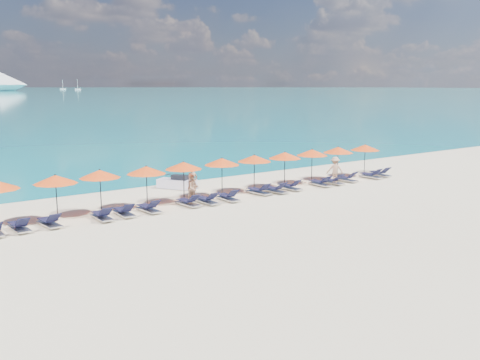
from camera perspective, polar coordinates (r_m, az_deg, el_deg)
ground at (r=27.91m, az=3.60°, el=-3.31°), size 1400.00×1400.00×0.00m
sailboat_near at (r=609.10m, az=-16.92°, el=9.28°), size 6.15×2.05×11.28m
sailboat_far at (r=643.35m, az=-18.37°, el=9.23°), size 6.25×2.08×11.46m
jetski at (r=33.89m, az=-6.70°, el=-0.32°), size 2.09×2.58×0.88m
beachgoer_a at (r=31.13m, az=-5.09°, el=-0.21°), size 0.68×0.46×1.81m
beachgoer_b at (r=30.03m, az=-5.04°, el=-0.87°), size 0.79×0.52×1.53m
beachgoer_c at (r=36.45m, az=10.09°, el=1.12°), size 1.20×1.04×1.71m
umbrella_1 at (r=27.04m, az=-19.09°, el=0.07°), size 2.10×2.10×2.28m
umbrella_2 at (r=28.02m, az=-14.73°, el=0.63°), size 2.10×2.10×2.28m
umbrella_3 at (r=28.74m, az=-9.96°, el=1.05°), size 2.10×2.10×2.28m
umbrella_4 at (r=30.02m, az=-6.05°, el=1.53°), size 2.10×2.10×2.28m
umbrella_5 at (r=31.41m, az=-1.94°, el=1.97°), size 2.10×2.10×2.28m
umbrella_6 at (r=32.77m, az=1.54°, el=2.32°), size 2.10×2.10×2.28m
umbrella_7 at (r=34.27m, az=4.80°, el=2.63°), size 2.10×2.10×2.28m
umbrella_8 at (r=35.91m, az=7.70°, el=2.92°), size 2.10×2.10×2.28m
umbrella_9 at (r=37.62m, az=10.43°, el=3.18°), size 2.10×2.10×2.28m
umbrella_10 at (r=39.46m, az=13.21°, el=3.40°), size 2.10×2.10×2.28m
lounger_1 at (r=25.95m, az=-22.48°, el=-4.59°), size 0.71×1.73×0.66m
lounger_2 at (r=26.26m, az=-19.67°, el=-4.24°), size 0.79×1.75×0.66m
lounger_3 at (r=26.77m, az=-14.49°, el=-3.69°), size 0.66×1.71×0.66m
lounger_4 at (r=27.32m, az=-12.27°, el=-3.32°), size 0.68×1.72×0.66m
lounger_5 at (r=27.87m, az=-9.70°, el=-2.96°), size 0.74×1.74×0.66m
lounger_6 at (r=28.97m, az=-5.54°, el=-2.36°), size 0.75×1.74×0.66m
lounger_7 at (r=29.43m, az=-3.52°, el=-2.13°), size 0.69×1.72×0.66m
lounger_8 at (r=30.13m, az=-1.29°, el=-1.82°), size 0.66×1.71×0.66m
lounger_9 at (r=31.89m, az=2.01°, el=-1.15°), size 0.78×1.75×0.66m
lounger_10 at (r=32.35m, az=3.79°, el=-1.01°), size 0.77×1.75×0.66m
lounger_11 at (r=33.31m, az=5.33°, el=-0.70°), size 0.79×1.76×0.66m
lounger_12 at (r=34.83m, az=8.58°, el=-0.29°), size 0.65×1.71×0.66m
lounger_13 at (r=35.58m, az=9.83°, el=-0.11°), size 0.72×1.73×0.66m
lounger_14 at (r=36.71m, az=11.23°, el=0.16°), size 0.79×1.75×0.66m
lounger_15 at (r=38.44m, az=13.79°, el=0.51°), size 0.66×1.71×0.66m
lounger_16 at (r=39.37m, az=14.72°, el=0.69°), size 0.78×1.75×0.66m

